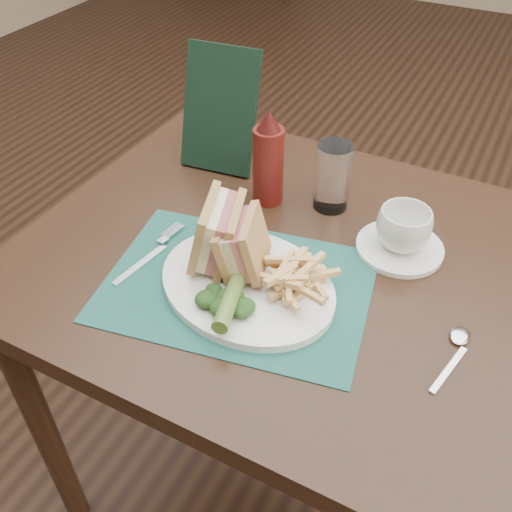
# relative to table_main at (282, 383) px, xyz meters

# --- Properties ---
(floor) EXTENTS (7.00, 7.00, 0.00)m
(floor) POSITION_rel_table_main_xyz_m (0.00, 0.50, -0.38)
(floor) COLOR black
(floor) RESTS_ON ground
(table_main) EXTENTS (0.90, 0.75, 0.75)m
(table_main) POSITION_rel_table_main_xyz_m (0.00, 0.00, 0.00)
(table_main) COLOR black
(table_main) RESTS_ON ground
(placemat) EXTENTS (0.47, 0.37, 0.00)m
(placemat) POSITION_rel_table_main_xyz_m (-0.04, -0.12, 0.38)
(placemat) COLOR #1A564B
(placemat) RESTS_ON table_main
(plate) EXTENTS (0.35, 0.31, 0.01)m
(plate) POSITION_rel_table_main_xyz_m (-0.02, -0.12, 0.38)
(plate) COLOR white
(plate) RESTS_ON placemat
(sandwich_half_a) EXTENTS (0.11, 0.14, 0.12)m
(sandwich_half_a) POSITION_rel_table_main_xyz_m (-0.11, -0.10, 0.45)
(sandwich_half_a) COLOR tan
(sandwich_half_a) RESTS_ON plate
(sandwich_half_b) EXTENTS (0.10, 0.12, 0.10)m
(sandwich_half_b) POSITION_rel_table_main_xyz_m (-0.06, -0.10, 0.44)
(sandwich_half_b) COLOR tan
(sandwich_half_b) RESTS_ON plate
(kale_garnish) EXTENTS (0.11, 0.08, 0.03)m
(kale_garnish) POSITION_rel_table_main_xyz_m (-0.02, -0.18, 0.41)
(kale_garnish) COLOR #183814
(kale_garnish) RESTS_ON plate
(pickle_spear) EXTENTS (0.05, 0.12, 0.03)m
(pickle_spear) POSITION_rel_table_main_xyz_m (-0.01, -0.18, 0.41)
(pickle_spear) COLOR #4C6E2A
(pickle_spear) RESTS_ON plate
(fries_pile) EXTENTS (0.18, 0.20, 0.05)m
(fries_pile) POSITION_rel_table_main_xyz_m (0.06, -0.10, 0.42)
(fries_pile) COLOR #E4B872
(fries_pile) RESTS_ON plate
(fork) EXTENTS (0.06, 0.17, 0.01)m
(fork) POSITION_rel_table_main_xyz_m (-0.20, -0.12, 0.38)
(fork) COLOR silver
(fork) RESTS_ON placemat
(spoon) EXTENTS (0.07, 0.15, 0.01)m
(spoon) POSITION_rel_table_main_xyz_m (0.31, -0.10, 0.38)
(spoon) COLOR silver
(spoon) RESTS_ON table_main
(saucer) EXTENTS (0.18, 0.18, 0.01)m
(saucer) POSITION_rel_table_main_xyz_m (0.17, 0.09, 0.38)
(saucer) COLOR white
(saucer) RESTS_ON table_main
(coffee_cup) EXTENTS (0.13, 0.13, 0.07)m
(coffee_cup) POSITION_rel_table_main_xyz_m (0.17, 0.09, 0.42)
(coffee_cup) COLOR white
(coffee_cup) RESTS_ON saucer
(drinking_glass) EXTENTS (0.08, 0.08, 0.13)m
(drinking_glass) POSITION_rel_table_main_xyz_m (0.01, 0.16, 0.44)
(drinking_glass) COLOR white
(drinking_glass) RESTS_ON table_main
(ketchup_bottle) EXTENTS (0.07, 0.07, 0.19)m
(ketchup_bottle) POSITION_rel_table_main_xyz_m (-0.10, 0.12, 0.47)
(ketchup_bottle) COLOR #50110D
(ketchup_bottle) RESTS_ON table_main
(check_presenter) EXTENTS (0.16, 0.11, 0.24)m
(check_presenter) POSITION_rel_table_main_xyz_m (-0.25, 0.20, 0.49)
(check_presenter) COLOR black
(check_presenter) RESTS_ON table_main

